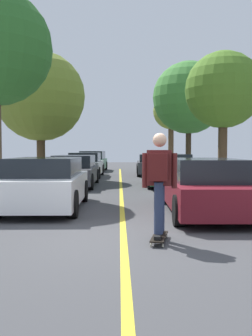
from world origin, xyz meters
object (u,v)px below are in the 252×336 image
object	(u,v)px
parked_car_left_nearest	(46,183)
parked_car_left_near	(74,171)
parked_car_right_nearest	(204,187)
skateboarder	(159,178)
street_tree_right_near	(189,98)
street_tree_right_far	(171,112)
parked_car_left_farthest	(93,161)
parked_car_right_far	(153,165)
parked_car_right_near	(168,170)
street_tree_left_near	(40,97)
street_tree_right_nearest	(223,91)
skateboard	(159,237)
parked_car_left_far	(85,165)

from	to	relation	value
parked_car_left_nearest	parked_car_left_near	distance (m)	6.27
parked_car_right_nearest	skateboarder	xyz separation A→B (m)	(-1.39, -2.90, 0.43)
street_tree_right_near	street_tree_right_far	size ratio (longest dim) A/B	1.12
parked_car_left_farthest	skateboarder	size ratio (longest dim) A/B	2.77
parked_car_right_far	parked_car_right_near	bearing A→B (deg)	-89.99
street_tree_left_near	street_tree_right_near	world-z (taller)	street_tree_right_near
parked_car_left_near	street_tree_right_nearest	size ratio (longest dim) A/B	0.88
parked_car_right_near	street_tree_right_near	bearing A→B (deg)	72.53
parked_car_left_near	parked_car_right_nearest	world-z (taller)	parked_car_right_nearest
parked_car_right_nearest	parked_car_right_near	distance (m)	6.89
street_tree_right_far	parked_car_right_near	bearing A→B (deg)	-98.34
parked_car_left_near	parked_car_right_near	world-z (taller)	parked_car_right_near
parked_car_left_near	street_tree_right_nearest	bearing A→B (deg)	-8.56
street_tree_right_far	parked_car_right_far	bearing A→B (deg)	-105.77
parked_car_left_near	parked_car_right_near	size ratio (longest dim) A/B	1.13
parked_car_left_near	skateboard	xyz separation A→B (m)	(2.58, -9.87, -0.55)
parked_car_left_near	street_tree_left_near	bearing A→B (deg)	121.38
parked_car_right_nearest	street_tree_left_near	size ratio (longest dim) A/B	0.74
parked_car_right_far	street_tree_right_nearest	xyz separation A→B (m)	(2.12, -7.75, 3.27)
parked_car_right_near	street_tree_left_near	world-z (taller)	street_tree_left_near
parked_car_left_farthest	parked_car_right_far	distance (m)	6.00
street_tree_right_near	parked_car_right_near	bearing A→B (deg)	-107.47
parked_car_left_far	street_tree_right_far	world-z (taller)	street_tree_right_far
street_tree_left_near	street_tree_right_far	xyz separation A→B (m)	(8.20, 10.86, 0.31)
street_tree_left_near	street_tree_right_near	size ratio (longest dim) A/B	0.96
parked_car_right_nearest	skateboard	bearing A→B (deg)	-115.79
street_tree_right_far	skateboarder	xyz separation A→B (m)	(-3.51, -24.24, -3.48)
parked_car_right_far	street_tree_right_far	distance (m)	8.73
parked_car_right_nearest	skateboarder	world-z (taller)	skateboarder
street_tree_right_nearest	street_tree_right_near	distance (m)	7.57
street_tree_right_nearest	parked_car_right_near	bearing A→B (deg)	159.11
parked_car_left_farthest	street_tree_right_nearest	distance (m)	14.04
parked_car_left_far	street_tree_right_far	xyz separation A→B (m)	(6.08, 8.94, 3.89)
parked_car_left_far	skateboard	world-z (taller)	parked_car_left_far
parked_car_right_nearest	parked_car_right_far	bearing A→B (deg)	90.00
street_tree_right_far	skateboard	distance (m)	24.86
parked_car_left_farthest	parked_car_left_far	bearing A→B (deg)	-90.02
parked_car_left_farthest	street_tree_right_near	size ratio (longest dim) A/B	0.71
parked_car_left_far	parked_car_right_near	bearing A→B (deg)	-54.23
parked_car_left_nearest	street_tree_right_far	world-z (taller)	street_tree_right_far
parked_car_left_nearest	parked_car_left_far	size ratio (longest dim) A/B	0.87
parked_car_left_farthest	parked_car_right_far	xyz separation A→B (m)	(3.96, -4.50, -0.08)
parked_car_right_near	street_tree_left_near	distance (m)	7.92
parked_car_left_nearest	street_tree_right_far	size ratio (longest dim) A/B	0.69
parked_car_left_near	parked_car_right_nearest	bearing A→B (deg)	-60.48
parked_car_right_near	street_tree_left_near	xyz separation A→B (m)	(-6.08, 3.58, 3.59)
street_tree_right_near	skateboard	xyz separation A→B (m)	(-3.51, -16.49, -4.55)
parked_car_left_far	skateboarder	xyz separation A→B (m)	(2.57, -15.30, 0.41)
parked_car_left_farthest	street_tree_right_near	world-z (taller)	street_tree_right_near
parked_car_left_far	skateboarder	bearing A→B (deg)	-80.46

